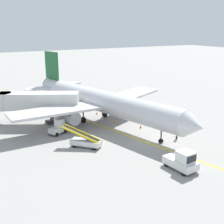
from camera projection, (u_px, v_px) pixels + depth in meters
name	position (u px, v px, depth m)	size (l,w,h in m)	color
ground_plane	(149.00, 142.00, 39.78)	(300.00, 300.00, 0.00)	gray
taxi_line_yellow	(119.00, 132.00, 43.22)	(0.30, 80.00, 0.01)	yellow
airliner	(100.00, 101.00, 46.95)	(27.95, 35.00, 10.10)	silver
jet_bridge	(30.00, 101.00, 46.28)	(12.53, 8.27, 4.85)	silver
pushback_tug	(182.00, 161.00, 31.83)	(2.18, 3.74, 2.20)	silver
baggage_tug_near_wing	(58.00, 127.00, 42.47)	(2.73, 2.24, 2.10)	silver
baggage_tug_by_cargo_door	(139.00, 109.00, 51.59)	(2.28, 2.73, 2.10)	silver
belt_loader_forward_hold	(85.00, 141.00, 37.92)	(4.29, 4.54, 2.59)	silver
ground_crew_marshaller	(177.00, 132.00, 40.60)	(0.36, 0.24, 1.70)	#26262D
safety_cone_nose_left	(79.00, 115.00, 51.07)	(0.36, 0.36, 0.44)	orange
safety_cone_nose_right	(97.00, 113.00, 52.00)	(0.36, 0.36, 0.44)	orange
safety_cone_wingtip_left	(114.00, 121.00, 47.51)	(0.36, 0.36, 0.44)	orange
safety_cone_wingtip_right	(141.00, 127.00, 45.03)	(0.36, 0.36, 0.44)	orange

